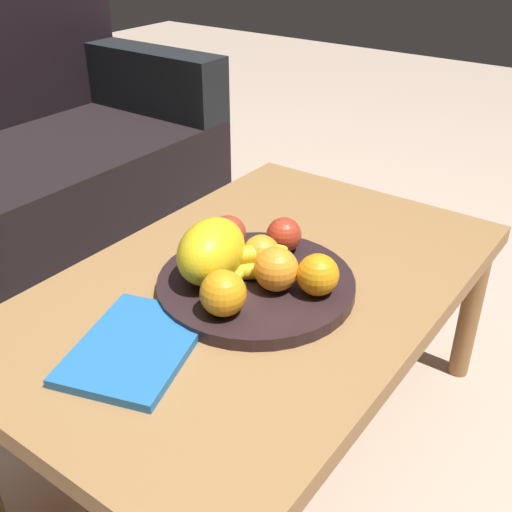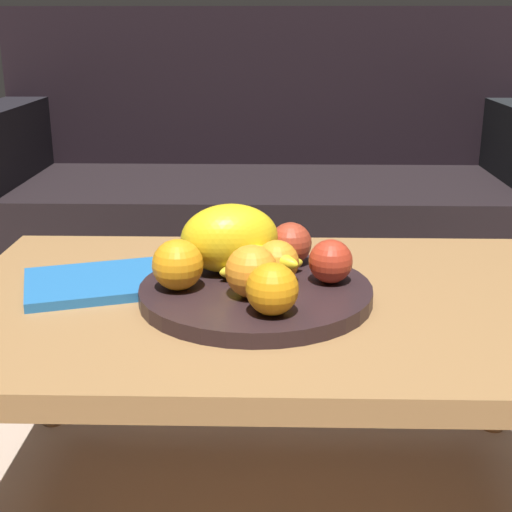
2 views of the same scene
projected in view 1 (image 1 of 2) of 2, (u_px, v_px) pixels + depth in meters
The scene contains 12 objects.
ground_plane at pixel (256, 435), 1.41m from camera, with size 8.00×8.00×0.00m, color #BBA28E.
coffee_table at pixel (256, 300), 1.22m from camera, with size 1.06×0.68×0.42m.
fruit_bowl at pixel (256, 284), 1.17m from camera, with size 0.38×0.38×0.03m, color black.
melon_large_front at pixel (211, 251), 1.14m from camera, with size 0.17×0.12×0.12m, color yellow.
orange_front at pixel (223, 293), 1.04m from camera, with size 0.08×0.08×0.08m, color orange.
orange_left at pixel (318, 275), 1.10m from camera, with size 0.08×0.08×0.08m, color orange.
orange_right at pixel (276, 269), 1.11m from camera, with size 0.08×0.08×0.08m, color orange.
orange_back at pixel (261, 253), 1.17m from camera, with size 0.07×0.07×0.07m, color orange.
apple_front at pixel (284, 235), 1.24m from camera, with size 0.07×0.07×0.07m, color #B7341F.
apple_left at pixel (228, 233), 1.24m from camera, with size 0.07×0.07×0.07m, color #A63924.
banana_bunch at pixel (246, 263), 1.16m from camera, with size 0.15×0.14×0.06m.
magazine at pixel (135, 347), 1.01m from camera, with size 0.25×0.18×0.02m, color #2469B1.
Camera 1 is at (-0.82, -0.59, 1.07)m, focal length 42.95 mm.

